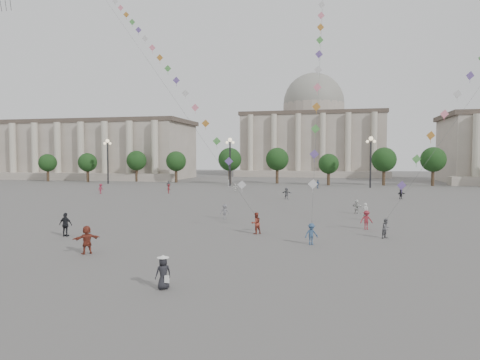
# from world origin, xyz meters

# --- Properties ---
(ground) EXTENTS (360.00, 360.00, 0.00)m
(ground) POSITION_xyz_m (0.00, 0.00, 0.00)
(ground) COLOR #575451
(ground) RESTS_ON ground
(hall_west) EXTENTS (84.00, 26.22, 17.20)m
(hall_west) POSITION_xyz_m (-75.00, 93.89, 8.43)
(hall_west) COLOR gray
(hall_west) RESTS_ON ground
(hall_central) EXTENTS (48.30, 34.30, 35.50)m
(hall_central) POSITION_xyz_m (0.00, 129.22, 14.23)
(hall_central) COLOR gray
(hall_central) RESTS_ON ground
(tree_row) EXTENTS (137.12, 5.12, 8.00)m
(tree_row) POSITION_xyz_m (0.00, 78.00, 5.39)
(tree_row) COLOR #38281C
(tree_row) RESTS_ON ground
(lamp_post_far_west) EXTENTS (2.00, 0.90, 10.65)m
(lamp_post_far_west) POSITION_xyz_m (-45.00, 70.00, 7.35)
(lamp_post_far_west) COLOR #262628
(lamp_post_far_west) RESTS_ON ground
(lamp_post_mid_west) EXTENTS (2.00, 0.90, 10.65)m
(lamp_post_mid_west) POSITION_xyz_m (-15.00, 70.00, 7.35)
(lamp_post_mid_west) COLOR #262628
(lamp_post_mid_west) RESTS_ON ground
(lamp_post_mid_east) EXTENTS (2.00, 0.90, 10.65)m
(lamp_post_mid_east) POSITION_xyz_m (15.00, 70.00, 7.35)
(lamp_post_mid_east) COLOR #262628
(lamp_post_mid_east) RESTS_ON ground
(person_crowd_0) EXTENTS (0.97, 1.02, 1.70)m
(person_crowd_0) POSITION_xyz_m (4.41, 66.46, 0.85)
(person_crowd_0) COLOR #3A5583
(person_crowd_0) RESTS_ON ground
(person_crowd_2) EXTENTS (0.87, 1.24, 1.75)m
(person_crowd_2) POSITION_xyz_m (-32.00, 44.96, 0.88)
(person_crowd_2) COLOR maroon
(person_crowd_2) RESTS_ON ground
(person_crowd_4) EXTENTS (1.44, 0.92, 1.49)m
(person_crowd_4) POSITION_xyz_m (-10.14, 54.35, 0.74)
(person_crowd_4) COLOR white
(person_crowd_4) RESTS_ON ground
(person_crowd_6) EXTENTS (1.10, 0.80, 1.54)m
(person_crowd_6) POSITION_xyz_m (-3.15, 20.48, 0.77)
(person_crowd_6) COLOR slate
(person_crowd_6) RESTS_ON ground
(person_crowd_7) EXTENTS (1.38, 1.39, 1.60)m
(person_crowd_7) POSITION_xyz_m (10.42, 27.81, 0.80)
(person_crowd_7) COLOR silver
(person_crowd_7) RESTS_ON ground
(person_crowd_8) EXTENTS (1.22, 0.86, 1.71)m
(person_crowd_8) POSITION_xyz_m (10.80, 17.16, 0.85)
(person_crowd_8) COLOR maroon
(person_crowd_8) RESTS_ON ground
(person_crowd_9) EXTENTS (1.40, 1.21, 1.53)m
(person_crowd_9) POSITION_xyz_m (17.79, 46.59, 0.76)
(person_crowd_9) COLOR black
(person_crowd_9) RESTS_ON ground
(person_crowd_10) EXTENTS (0.63, 0.68, 1.55)m
(person_crowd_10) POSITION_xyz_m (-14.40, 66.24, 0.78)
(person_crowd_10) COLOR #BBBCB7
(person_crowd_10) RESTS_ON ground
(person_crowd_12) EXTENTS (1.74, 1.05, 1.79)m
(person_crowd_12) POSITION_xyz_m (0.74, 42.74, 0.90)
(person_crowd_12) COLOR slate
(person_crowd_12) RESTS_ON ground
(person_crowd_13) EXTENTS (0.77, 0.68, 1.77)m
(person_crowd_13) POSITION_xyz_m (11.07, 22.92, 0.89)
(person_crowd_13) COLOR silver
(person_crowd_13) RESTS_ON ground
(person_crowd_16) EXTENTS (1.15, 0.71, 1.82)m
(person_crowd_16) POSITION_xyz_m (-23.57, 55.13, 0.91)
(person_crowd_16) COLOR #5D5D62
(person_crowd_16) RESTS_ON ground
(person_crowd_17) EXTENTS (0.67, 1.10, 1.65)m
(person_crowd_17) POSITION_xyz_m (-20.72, 48.37, 0.82)
(person_crowd_17) COLOR maroon
(person_crowd_17) RESTS_ON ground
(tourist_1) EXTENTS (1.15, 0.49, 1.94)m
(tourist_1) POSITION_xyz_m (-13.30, 8.27, 0.97)
(tourist_1) COLOR black
(tourist_1) RESTS_ON ground
(tourist_2) EXTENTS (1.65, 1.64, 1.91)m
(tourist_2) POSITION_xyz_m (-8.07, 3.08, 0.95)
(tourist_2) COLOR maroon
(tourist_2) RESTS_ON ground
(kite_flyer_0) EXTENTS (1.11, 1.10, 1.81)m
(kite_flyer_0) POSITION_xyz_m (1.59, 12.82, 0.90)
(kite_flyer_0) COLOR maroon
(kite_flyer_0) RESTS_ON ground
(kite_flyer_1) EXTENTS (1.19, 1.01, 1.60)m
(kite_flyer_1) POSITION_xyz_m (6.39, 9.35, 0.80)
(kite_flyer_1) COLOR #304B6D
(kite_flyer_1) RESTS_ON ground
(kite_flyer_2) EXTENTS (0.95, 0.97, 1.57)m
(kite_flyer_2) POSITION_xyz_m (12.04, 13.22, 0.79)
(kite_flyer_2) COLOR #5E5E62
(kite_flyer_2) RESTS_ON ground
(hat_person) EXTENTS (0.93, 0.91, 1.69)m
(hat_person) POSITION_xyz_m (-0.08, -2.93, 0.85)
(hat_person) COLOR black
(hat_person) RESTS_ON ground
(kite_train_west) EXTENTS (36.81, 31.40, 63.18)m
(kite_train_west) POSITION_xyz_m (-17.88, 29.64, 23.23)
(kite_train_west) COLOR #3F3F3F
(kite_train_west) RESTS_ON ground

